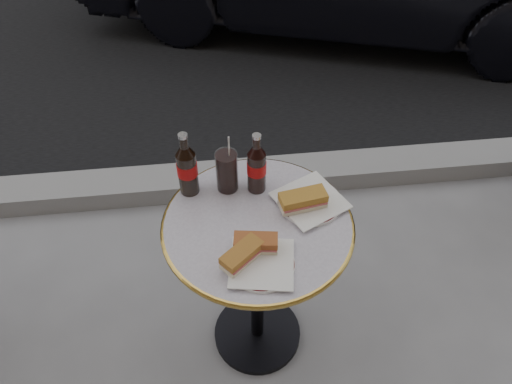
{
  "coord_description": "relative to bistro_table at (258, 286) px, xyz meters",
  "views": [
    {
      "loc": [
        -0.12,
        -1.03,
        1.94
      ],
      "look_at": [
        0.0,
        0.05,
        0.82
      ],
      "focal_mm": 35.0,
      "sensor_mm": 36.0,
      "label": 1
    }
  ],
  "objects": [
    {
      "name": "cola_bottle_left",
      "position": [
        -0.21,
        0.17,
        0.49
      ],
      "size": [
        0.09,
        0.09,
        0.24
      ],
      "primitive_type": null,
      "rotation": [
        0.0,
        0.0,
        -0.37
      ],
      "color": "black",
      "rests_on": "bistro_table"
    },
    {
      "name": "plate_right",
      "position": [
        0.18,
        0.06,
        0.37
      ],
      "size": [
        0.26,
        0.26,
        0.01
      ],
      "primitive_type": "cylinder",
      "rotation": [
        0.0,
        0.0,
        0.28
      ],
      "color": "white",
      "rests_on": "bistro_table"
    },
    {
      "name": "bistro_table",
      "position": [
        0.0,
        0.0,
        0.0
      ],
      "size": [
        0.62,
        0.62,
        0.73
      ],
      "primitive_type": null,
      "color": "#BAB2C4",
      "rests_on": "ground"
    },
    {
      "name": "cola_bottle_right",
      "position": [
        0.01,
        0.15,
        0.48
      ],
      "size": [
        0.08,
        0.08,
        0.23
      ],
      "primitive_type": null,
      "rotation": [
        0.0,
        0.0,
        -0.16
      ],
      "color": "black",
      "rests_on": "bistro_table"
    },
    {
      "name": "sandwich_left_b",
      "position": [
        -0.02,
        -0.11,
        0.4
      ],
      "size": [
        0.14,
        0.08,
        0.05
      ],
      "primitive_type": "cube",
      "rotation": [
        0.0,
        0.0,
        -0.15
      ],
      "color": "#9E5128",
      "rests_on": "plate_left"
    },
    {
      "name": "cola_glass",
      "position": [
        -0.08,
        0.17,
        0.44
      ],
      "size": [
        0.08,
        0.08,
        0.15
      ],
      "primitive_type": "cylinder",
      "rotation": [
        0.0,
        0.0,
        -0.09
      ],
      "color": "black",
      "rests_on": "bistro_table"
    },
    {
      "name": "plate_left",
      "position": [
        -0.01,
        -0.17,
        0.37
      ],
      "size": [
        0.25,
        0.25,
        0.01
      ],
      "primitive_type": "cylinder",
      "rotation": [
        0.0,
        0.0,
        -0.34
      ],
      "color": "white",
      "rests_on": "bistro_table"
    },
    {
      "name": "ground",
      "position": [
        0.0,
        0.0,
        -0.37
      ],
      "size": [
        80.0,
        80.0,
        0.0
      ],
      "primitive_type": "plane",
      "color": "gray",
      "rests_on": "ground"
    },
    {
      "name": "curb",
      "position": [
        0.0,
        0.9,
        -0.32
      ],
      "size": [
        40.0,
        0.2,
        0.12
      ],
      "primitive_type": "cube",
      "color": "gray",
      "rests_on": "ground"
    },
    {
      "name": "sandwich_right",
      "position": [
        0.15,
        0.04,
        0.4
      ],
      "size": [
        0.16,
        0.09,
        0.05
      ],
      "primitive_type": "cube",
      "rotation": [
        0.0,
        0.0,
        0.17
      ],
      "color": "#B17A2D",
      "rests_on": "plate_right"
    },
    {
      "name": "sandwich_left_a",
      "position": [
        -0.06,
        -0.15,
        0.4
      ],
      "size": [
        0.14,
        0.13,
        0.05
      ],
      "primitive_type": "cube",
      "rotation": [
        0.0,
        0.0,
        0.7
      ],
      "color": "#A6692A",
      "rests_on": "plate_left"
    }
  ]
}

